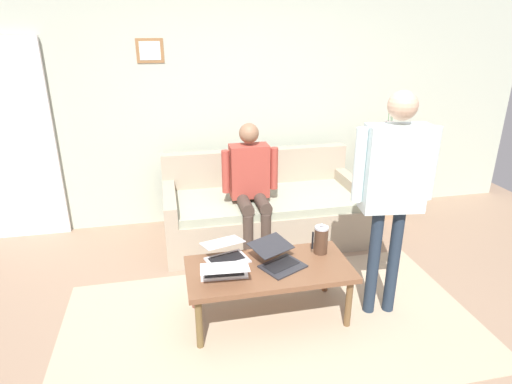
# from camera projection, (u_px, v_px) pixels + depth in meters

# --- Properties ---
(ground_plane) EXTENTS (7.68, 7.68, 0.00)m
(ground_plane) POSITION_uv_depth(u_px,v_px,m) (283.00, 331.00, 3.20)
(ground_plane) COLOR #91745D
(area_rug) EXTENTS (3.14, 1.66, 0.01)m
(area_rug) POSITION_uv_depth(u_px,v_px,m) (272.00, 324.00, 3.27)
(area_rug) COLOR tan
(area_rug) RESTS_ON ground_plane
(back_wall) EXTENTS (7.04, 0.11, 2.70)m
(back_wall) POSITION_uv_depth(u_px,v_px,m) (232.00, 101.00, 4.71)
(back_wall) COLOR #B8C0AD
(back_wall) RESTS_ON ground_plane
(interior_door) EXTENTS (0.82, 0.09, 2.05)m
(interior_door) POSITION_uv_depth(u_px,v_px,m) (12.00, 143.00, 4.31)
(interior_door) COLOR white
(interior_door) RESTS_ON ground_plane
(couch) EXTENTS (2.03, 0.94, 0.88)m
(couch) POSITION_uv_depth(u_px,v_px,m) (263.00, 211.00, 4.52)
(couch) COLOR tan
(couch) RESTS_ON ground_plane
(coffee_table) EXTENTS (1.24, 0.60, 0.44)m
(coffee_table) POSITION_uv_depth(u_px,v_px,m) (269.00, 272.00, 3.22)
(coffee_table) COLOR brown
(coffee_table) RESTS_ON ground_plane
(laptop_left) EXTENTS (0.44, 0.47, 0.15)m
(laptop_left) POSITION_uv_depth(u_px,v_px,m) (278.00, 259.00, 3.22)
(laptop_left) COLOR #28282D
(laptop_left) RESTS_ON coffee_table
(laptop_center) EXTENTS (0.38, 0.38, 0.14)m
(laptop_center) POSITION_uv_depth(u_px,v_px,m) (226.00, 254.00, 3.30)
(laptop_center) COLOR silver
(laptop_center) RESTS_ON coffee_table
(laptop_right) EXTENTS (0.36, 0.37, 0.14)m
(laptop_right) POSITION_uv_depth(u_px,v_px,m) (224.00, 270.00, 3.08)
(laptop_right) COLOR silver
(laptop_right) RESTS_ON coffee_table
(french_press) EXTENTS (0.13, 0.11, 0.26)m
(french_press) POSITION_uv_depth(u_px,v_px,m) (321.00, 240.00, 3.37)
(french_press) COLOR #4C3323
(french_press) RESTS_ON coffee_table
(side_shelf) EXTENTS (0.42, 0.32, 0.89)m
(side_shelf) POSITION_uv_depth(u_px,v_px,m) (383.00, 180.00, 5.01)
(side_shelf) COLOR tan
(side_shelf) RESTS_ON ground_plane
(flower_vase) EXTENTS (0.10, 0.10, 0.48)m
(flower_vase) POSITION_uv_depth(u_px,v_px,m) (389.00, 130.00, 4.79)
(flower_vase) COLOR #A49594
(flower_vase) RESTS_ON side_shelf
(person_standing) EXTENTS (0.61, 0.25, 1.74)m
(person_standing) POSITION_uv_depth(u_px,v_px,m) (394.00, 179.00, 3.04)
(person_standing) COLOR #222F3F
(person_standing) RESTS_ON ground_plane
(person_seated) EXTENTS (0.55, 0.51, 1.28)m
(person_seated) POSITION_uv_depth(u_px,v_px,m) (251.00, 182.00, 4.12)
(person_seated) COLOR #43352C
(person_seated) RESTS_ON ground_plane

